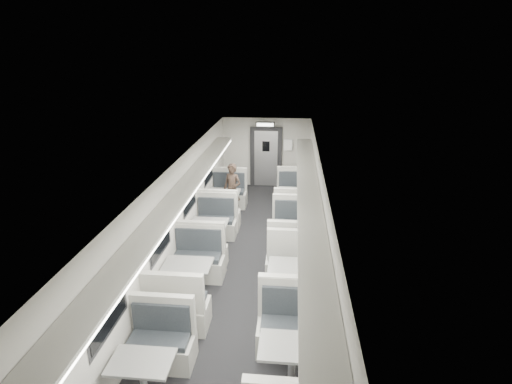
% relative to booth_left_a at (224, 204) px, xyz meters
% --- Properties ---
extents(room, '(3.24, 12.24, 2.64)m').
position_rel_booth_left_a_xyz_m(room, '(1.00, -3.09, 0.81)').
color(room, black).
rests_on(room, ground).
extents(booth_left_a, '(1.09, 2.21, 1.18)m').
position_rel_booth_left_a_xyz_m(booth_left_a, '(0.00, 0.00, 0.00)').
color(booth_left_a, '#A7A79D').
rests_on(booth_left_a, room).
extents(booth_left_b, '(1.05, 2.14, 1.14)m').
position_rel_booth_left_a_xyz_m(booth_left_b, '(0.00, -2.09, -0.01)').
color(booth_left_b, '#A7A79D').
rests_on(booth_left_b, room).
extents(booth_left_c, '(1.10, 2.23, 1.19)m').
position_rel_booth_left_a_xyz_m(booth_left_c, '(0.00, -4.09, 0.00)').
color(booth_left_c, '#A7A79D').
rests_on(booth_left_c, room).
extents(booth_left_d, '(1.01, 2.05, 1.10)m').
position_rel_booth_left_a_xyz_m(booth_left_d, '(0.00, -6.52, -0.03)').
color(booth_left_d, '#A7A79D').
rests_on(booth_left_d, room).
extents(booth_right_a, '(1.08, 2.19, 1.17)m').
position_rel_booth_left_a_xyz_m(booth_right_a, '(2.00, 0.31, -0.00)').
color(booth_right_a, '#A7A79D').
rests_on(booth_right_a, room).
extents(booth_right_b, '(1.09, 2.21, 1.18)m').
position_rel_booth_left_a_xyz_m(booth_right_b, '(2.00, -2.22, 0.00)').
color(booth_right_b, '#A7A79D').
rests_on(booth_right_b, room).
extents(booth_right_c, '(1.13, 2.30, 1.23)m').
position_rel_booth_left_a_xyz_m(booth_right_c, '(2.00, -4.01, 0.02)').
color(booth_right_c, '#A7A79D').
rests_on(booth_right_c, room).
extents(booth_right_d, '(1.12, 2.27, 1.21)m').
position_rel_booth_left_a_xyz_m(booth_right_d, '(2.00, -6.13, 0.01)').
color(booth_right_d, '#A7A79D').
rests_on(booth_right_d, room).
extents(passenger, '(0.66, 0.57, 1.54)m').
position_rel_booth_left_a_xyz_m(passenger, '(0.21, 0.16, 0.37)').
color(passenger, black).
rests_on(passenger, room).
extents(window_a, '(0.02, 1.18, 0.84)m').
position_rel_booth_left_a_xyz_m(window_a, '(-0.49, 0.31, 0.96)').
color(window_a, black).
rests_on(window_a, room).
extents(window_b, '(0.02, 1.18, 0.84)m').
position_rel_booth_left_a_xyz_m(window_b, '(-0.49, -1.89, 0.96)').
color(window_b, black).
rests_on(window_b, room).
extents(window_c, '(0.02, 1.18, 0.84)m').
position_rel_booth_left_a_xyz_m(window_c, '(-0.49, -4.09, 0.96)').
color(window_c, black).
rests_on(window_c, room).
extents(window_d, '(0.02, 1.18, 0.84)m').
position_rel_booth_left_a_xyz_m(window_d, '(-0.49, -6.29, 0.96)').
color(window_d, black).
rests_on(window_d, room).
extents(luggage_rack_left, '(0.46, 10.40, 0.09)m').
position_rel_booth_left_a_xyz_m(luggage_rack_left, '(-0.24, -3.39, 1.52)').
color(luggage_rack_left, '#A7A79D').
rests_on(luggage_rack_left, room).
extents(luggage_rack_right, '(0.46, 10.40, 0.09)m').
position_rel_booth_left_a_xyz_m(luggage_rack_right, '(2.24, -3.39, 1.52)').
color(luggage_rack_right, '#A7A79D').
rests_on(luggage_rack_right, room).
extents(vestibule_door, '(1.10, 0.13, 2.10)m').
position_rel_booth_left_a_xyz_m(vestibule_door, '(1.00, 2.84, 0.65)').
color(vestibule_door, black).
rests_on(vestibule_door, room).
extents(exit_sign, '(0.62, 0.12, 0.16)m').
position_rel_booth_left_a_xyz_m(exit_sign, '(1.00, 2.35, 1.89)').
color(exit_sign, black).
rests_on(exit_sign, room).
extents(wall_notice, '(0.32, 0.02, 0.40)m').
position_rel_booth_left_a_xyz_m(wall_notice, '(1.75, 2.83, 1.11)').
color(wall_notice, white).
rests_on(wall_notice, room).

